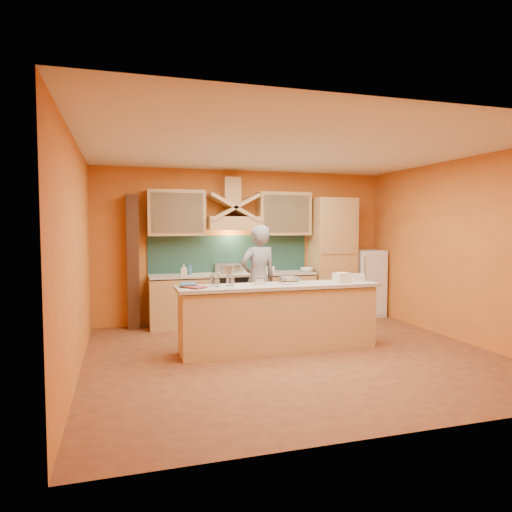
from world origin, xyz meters
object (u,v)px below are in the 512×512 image
object	(u,v)px
fridge	(366,283)
person	(258,279)
kitchen_scale	(259,281)
stove	(234,299)
mixing_bowl	(290,280)

from	to	relation	value
fridge	person	world-z (taller)	person
person	kitchen_scale	size ratio (longest dim) A/B	16.75
stove	person	bearing A→B (deg)	-73.34
stove	mixing_bowl	bearing A→B (deg)	-76.06
stove	kitchen_scale	size ratio (longest dim) A/B	8.43
fridge	mixing_bowl	size ratio (longest dim) A/B	4.16
fridge	person	xyz separation A→B (m)	(-2.47, -0.78, 0.24)
fridge	kitchen_scale	bearing A→B (deg)	-146.45
stove	fridge	xyz separation A→B (m)	(2.70, 0.00, 0.20)
stove	kitchen_scale	bearing A→B (deg)	-92.47
stove	person	world-z (taller)	person
fridge	mixing_bowl	distance (m)	2.88
fridge	kitchen_scale	world-z (taller)	fridge
kitchen_scale	mixing_bowl	size ratio (longest dim) A/B	0.34
stove	fridge	bearing A→B (deg)	0.00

